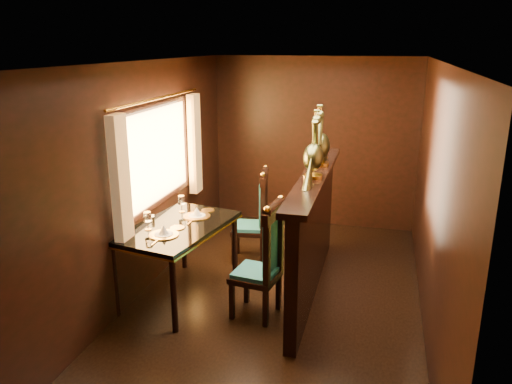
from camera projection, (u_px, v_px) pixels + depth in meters
ground at (277, 299)px, 5.43m from camera, size 5.00×5.00×0.00m
room_shell at (271, 156)px, 5.01m from camera, size 3.04×5.04×2.52m
partition at (313, 231)px, 5.42m from camera, size 0.26×2.70×1.36m
dining_table at (178, 232)px, 5.29m from camera, size 1.09×1.53×1.03m
chair_left at (267, 257)px, 4.91m from camera, size 0.51×0.53×1.25m
chair_right at (258, 213)px, 6.23m from camera, size 0.50×0.52×1.21m
peacock_left at (314, 145)px, 4.97m from camera, size 0.21×0.56×0.67m
peacock_right at (321, 134)px, 5.47m from camera, size 0.22×0.59×0.70m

